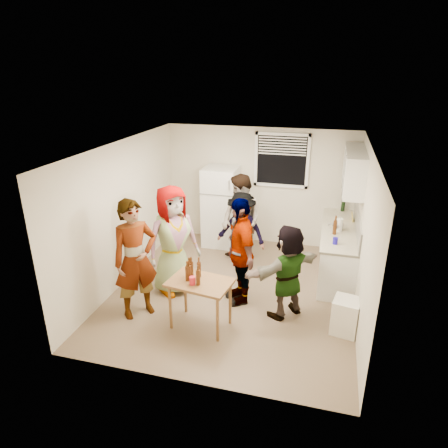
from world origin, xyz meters
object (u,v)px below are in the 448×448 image
(guest_back_left, at_px, (240,263))
(guest_black, at_px, (239,299))
(beer_bottle_table, at_px, (189,276))
(red_cup, at_px, (193,284))
(beer_bottle_counter, at_px, (334,234))
(guest_back_right, at_px, (241,266))
(wine_bottle, at_px, (342,211))
(trash_bin, at_px, (345,317))
(guest_grey, at_px, (175,290))
(guest_orange, at_px, (285,314))
(blue_cup, at_px, (335,244))
(kettle, at_px, (337,229))
(guest_stripe, at_px, (140,313))
(refrigerator, at_px, (221,207))
(serving_table, at_px, (201,325))

(guest_back_left, height_order, guest_black, guest_back_left)
(beer_bottle_table, bearing_deg, red_cup, -60.25)
(beer_bottle_counter, relative_size, guest_back_right, 0.17)
(red_cup, relative_size, guest_back_left, 0.07)
(wine_bottle, xyz_separation_m, trash_bin, (0.09, -2.82, -0.65))
(red_cup, bearing_deg, guest_grey, 124.96)
(red_cup, bearing_deg, trash_bin, 13.26)
(guest_black, bearing_deg, beer_bottle_counter, 96.98)
(beer_bottle_table, xyz_separation_m, guest_black, (0.59, 0.75, -0.76))
(beer_bottle_counter, relative_size, guest_black, 0.14)
(guest_grey, distance_m, guest_orange, 1.96)
(blue_cup, distance_m, guest_orange, 1.43)
(kettle, distance_m, wine_bottle, 1.05)
(trash_bin, height_order, guest_black, trash_bin)
(guest_orange, bearing_deg, guest_stripe, -33.47)
(guest_back_right, relative_size, guest_orange, 1.00)
(refrigerator, bearing_deg, beer_bottle_table, -83.86)
(beer_bottle_table, xyz_separation_m, red_cup, (0.12, -0.22, 0.00))
(guest_grey, height_order, guest_back_right, guest_grey)
(wine_bottle, relative_size, beer_bottle_counter, 1.23)
(kettle, xyz_separation_m, beer_bottle_table, (-2.09, -2.07, -0.14))
(guest_stripe, distance_m, guest_back_left, 2.38)
(wine_bottle, height_order, guest_stripe, wine_bottle)
(refrigerator, relative_size, beer_bottle_counter, 6.75)
(guest_back_left, bearing_deg, guest_grey, -83.37)
(refrigerator, relative_size, blue_cup, 15.02)
(refrigerator, distance_m, guest_stripe, 3.08)
(guest_stripe, distance_m, guest_orange, 2.30)
(kettle, height_order, guest_stripe, kettle)
(kettle, distance_m, red_cup, 3.02)
(wine_bottle, bearing_deg, guest_back_left, -150.07)
(kettle, relative_size, beer_bottle_table, 1.11)
(wine_bottle, xyz_separation_m, guest_orange, (-0.80, -2.59, -0.90))
(kettle, xyz_separation_m, guest_back_left, (-1.77, -0.03, -0.90))
(guest_grey, height_order, guest_stripe, guest_grey)
(trash_bin, height_order, guest_stripe, trash_bin)
(wine_bottle, bearing_deg, guest_stripe, -133.80)
(kettle, distance_m, guest_black, 2.19)
(red_cup, bearing_deg, guest_back_left, 85.08)
(red_cup, relative_size, guest_back_right, 0.08)
(refrigerator, distance_m, trash_bin, 3.70)
(kettle, bearing_deg, beer_bottle_table, -139.25)
(beer_bottle_table, height_order, guest_grey, beer_bottle_table)
(kettle, bearing_deg, guest_grey, -157.57)
(trash_bin, bearing_deg, wine_bottle, 91.80)
(serving_table, bearing_deg, guest_stripe, 176.25)
(wine_bottle, relative_size, blue_cup, 2.74)
(serving_table, bearing_deg, red_cup, -126.17)
(trash_bin, bearing_deg, kettle, 96.06)
(trash_bin, height_order, beer_bottle_table, beer_bottle_table)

